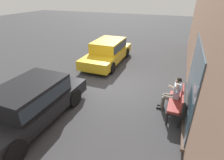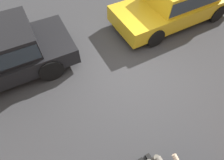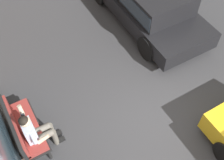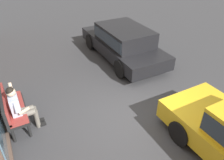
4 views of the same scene
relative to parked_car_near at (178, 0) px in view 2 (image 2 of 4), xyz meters
name	(u,v)px [view 2 (image 2 of 4)]	position (x,y,z in m)	size (l,w,h in m)	color
ground_plane	(130,73)	(2.80, 1.51, -0.77)	(60.00, 60.00, 0.00)	#38383A
parked_car_near	(178,0)	(0.00, 0.00, 0.00)	(4.57, 1.91, 1.40)	gold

